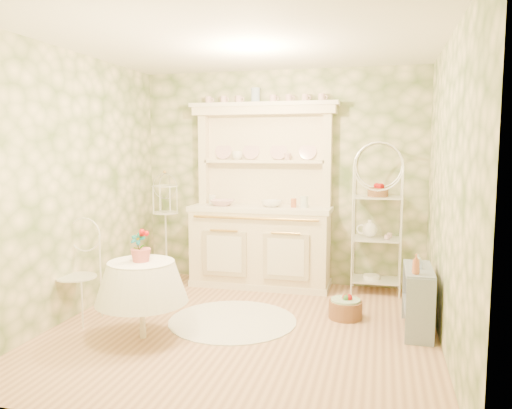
% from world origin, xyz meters
% --- Properties ---
extents(floor, '(3.60, 3.60, 0.00)m').
position_xyz_m(floor, '(0.00, 0.00, 0.00)').
color(floor, tan).
rests_on(floor, ground).
extents(ceiling, '(3.60, 3.60, 0.00)m').
position_xyz_m(ceiling, '(0.00, 0.00, 2.70)').
color(ceiling, white).
rests_on(ceiling, floor).
extents(wall_left, '(3.60, 3.60, 0.00)m').
position_xyz_m(wall_left, '(-1.80, 0.00, 1.35)').
color(wall_left, beige).
rests_on(wall_left, floor).
extents(wall_right, '(3.60, 3.60, 0.00)m').
position_xyz_m(wall_right, '(1.80, 0.00, 1.35)').
color(wall_right, beige).
rests_on(wall_right, floor).
extents(wall_back, '(3.60, 3.60, 0.00)m').
position_xyz_m(wall_back, '(0.00, 1.80, 1.35)').
color(wall_back, beige).
rests_on(wall_back, floor).
extents(wall_front, '(3.60, 3.60, 0.00)m').
position_xyz_m(wall_front, '(0.00, -1.80, 1.35)').
color(wall_front, beige).
rests_on(wall_front, floor).
extents(kitchen_dresser, '(1.87, 0.61, 2.29)m').
position_xyz_m(kitchen_dresser, '(-0.20, 1.52, 1.15)').
color(kitchen_dresser, '#FFF0CE').
rests_on(kitchen_dresser, floor).
extents(bakers_rack, '(0.55, 0.40, 1.78)m').
position_xyz_m(bakers_rack, '(1.21, 1.59, 0.89)').
color(bakers_rack, white).
rests_on(bakers_rack, floor).
extents(side_shelf, '(0.27, 0.68, 0.57)m').
position_xyz_m(side_shelf, '(1.61, 0.35, 0.29)').
color(side_shelf, '#8895A7').
rests_on(side_shelf, floor).
extents(round_table, '(0.79, 0.79, 0.79)m').
position_xyz_m(round_table, '(-0.83, -0.44, 0.40)').
color(round_table, white).
rests_on(round_table, floor).
extents(cafe_chair, '(0.46, 0.46, 0.96)m').
position_xyz_m(cafe_chair, '(-1.68, -0.19, 0.48)').
color(cafe_chair, white).
rests_on(cafe_chair, floor).
extents(birdcage_stand, '(0.41, 0.41, 1.55)m').
position_xyz_m(birdcage_stand, '(-1.41, 1.35, 0.77)').
color(birdcage_stand, white).
rests_on(birdcage_stand, floor).
extents(floor_basket, '(0.35, 0.35, 0.21)m').
position_xyz_m(floor_basket, '(0.93, 0.55, 0.11)').
color(floor_basket, '#8E5E3B').
rests_on(floor_basket, floor).
extents(lace_rug, '(1.39, 1.39, 0.01)m').
position_xyz_m(lace_rug, '(-0.16, 0.18, 0.01)').
color(lace_rug, white).
rests_on(lace_rug, floor).
extents(bowl_floral, '(0.30, 0.30, 0.07)m').
position_xyz_m(bowl_floral, '(-0.68, 1.46, 1.02)').
color(bowl_floral, white).
rests_on(bowl_floral, kitchen_dresser).
extents(bowl_white, '(0.32, 0.32, 0.08)m').
position_xyz_m(bowl_white, '(-0.05, 1.49, 1.02)').
color(bowl_white, white).
rests_on(bowl_white, kitchen_dresser).
extents(cup_left, '(0.17, 0.17, 0.11)m').
position_xyz_m(cup_left, '(-0.55, 1.68, 1.61)').
color(cup_left, white).
rests_on(cup_left, kitchen_dresser).
extents(cup_right, '(0.10, 0.10, 0.08)m').
position_xyz_m(cup_right, '(0.11, 1.66, 1.61)').
color(cup_right, white).
rests_on(cup_right, kitchen_dresser).
extents(potted_geranium, '(0.14, 0.10, 0.27)m').
position_xyz_m(potted_geranium, '(-0.84, -0.47, 0.85)').
color(potted_geranium, '#3F7238').
rests_on(potted_geranium, round_table).
extents(bottle_amber, '(0.09, 0.09, 0.18)m').
position_xyz_m(bottle_amber, '(1.57, 0.10, 0.68)').
color(bottle_amber, '#B9633D').
rests_on(bottle_amber, side_shelf).
extents(bottle_blue, '(0.05, 0.05, 0.10)m').
position_xyz_m(bottle_blue, '(1.62, 0.31, 0.65)').
color(bottle_blue, '#96ADCF').
rests_on(bottle_blue, side_shelf).
extents(bottle_glass, '(0.09, 0.09, 0.09)m').
position_xyz_m(bottle_glass, '(1.62, 0.55, 0.65)').
color(bottle_glass, silver).
rests_on(bottle_glass, side_shelf).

